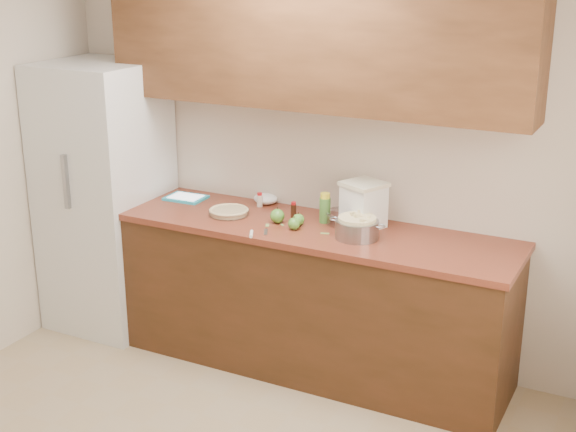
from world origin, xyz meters
The scene contains 20 objects.
room_shell centered at (0.00, 0.00, 1.30)m, with size 3.60×3.60×3.60m.
counter_run centered at (0.00, 1.48, 0.46)m, with size 2.64×0.68×0.92m.
upper_cabinets centered at (0.00, 1.63, 1.95)m, with size 2.60×0.34×0.70m, color brown.
fridge centered at (-1.44, 1.44, 0.90)m, with size 0.70×0.70×1.80m, color silver.
pie centered at (-0.47, 1.44, 0.94)m, with size 0.25×0.25×0.04m.
colander centered at (0.39, 1.41, 0.98)m, with size 0.34×0.25×0.13m.
flour_canister centered at (0.35, 1.61, 1.06)m, with size 0.29×0.29×0.27m.
tablet centered at (-0.90, 1.59, 0.93)m, with size 0.26×0.20×0.02m.
paring_knife centered at (-0.16, 1.19, 0.93)m, with size 0.11×0.19×0.02m.
lemon_bottle centered at (0.12, 1.58, 1.01)m, with size 0.07×0.07×0.18m.
cinnamon_shaker centered at (-0.38, 1.67, 0.96)m, with size 0.04×0.04×0.09m.
vanilla_bottle centered at (-0.09, 1.58, 0.97)m, with size 0.04×0.04×0.10m.
mixing_bowl centered at (0.22, 1.60, 0.96)m, with size 0.21×0.21×0.08m.
paper_towel centered at (-0.38, 1.74, 0.95)m, with size 0.16×0.13×0.07m, color white.
apple_left centered at (-0.13, 1.44, 0.96)m, with size 0.09×0.09×0.10m.
apple_center centered at (0.00, 1.45, 0.96)m, with size 0.07×0.07×0.08m.
apple_front centered at (0.01, 1.38, 0.96)m, with size 0.07×0.07×0.08m.
peel_a centered at (-0.09, 1.41, 0.92)m, with size 0.03×0.01×0.00m, color #87AA53.
peel_b centered at (-0.16, 1.37, 0.92)m, with size 0.05×0.02×0.00m, color #87AA53.
peel_c centered at (0.20, 1.39, 0.92)m, with size 0.05×0.02×0.00m, color #87AA53.
Camera 1 is at (2.00, -2.59, 2.48)m, focal length 50.00 mm.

